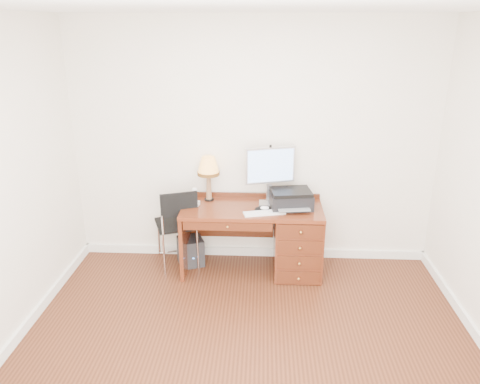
# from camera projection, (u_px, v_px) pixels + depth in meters

# --- Properties ---
(ground) EXTENTS (4.00, 4.00, 0.00)m
(ground) POSITION_uv_depth(u_px,v_px,m) (247.00, 352.00, 3.93)
(ground) COLOR #3A190D
(ground) RESTS_ON ground
(room_shell) EXTENTS (4.00, 4.00, 4.00)m
(room_shell) POSITION_uv_depth(u_px,v_px,m) (249.00, 304.00, 4.50)
(room_shell) COLOR white
(room_shell) RESTS_ON ground
(desk) EXTENTS (1.50, 0.67, 0.75)m
(desk) POSITION_uv_depth(u_px,v_px,m) (281.00, 236.00, 5.09)
(desk) COLOR maroon
(desk) RESTS_ON ground
(monitor) EXTENTS (0.53, 0.25, 0.63)m
(monitor) POSITION_uv_depth(u_px,v_px,m) (271.00, 168.00, 4.97)
(monitor) COLOR silver
(monitor) RESTS_ON desk
(keyboard) EXTENTS (0.45, 0.22, 0.02)m
(keyboard) POSITION_uv_depth(u_px,v_px,m) (264.00, 213.00, 4.81)
(keyboard) COLOR white
(keyboard) RESTS_ON desk
(mouse_pad) EXTENTS (0.21, 0.21, 0.04)m
(mouse_pad) POSITION_uv_depth(u_px,v_px,m) (265.00, 209.00, 4.91)
(mouse_pad) COLOR black
(mouse_pad) RESTS_ON desk
(printer) EXTENTS (0.48, 0.40, 0.19)m
(printer) POSITION_uv_depth(u_px,v_px,m) (291.00, 199.00, 4.96)
(printer) COLOR black
(printer) RESTS_ON desk
(leg_lamp) EXTENTS (0.24, 0.24, 0.50)m
(leg_lamp) POSITION_uv_depth(u_px,v_px,m) (208.00, 169.00, 5.06)
(leg_lamp) COLOR black
(leg_lamp) RESTS_ON desk
(phone) EXTENTS (0.10, 0.10, 0.19)m
(phone) POSITION_uv_depth(u_px,v_px,m) (195.00, 200.00, 5.02)
(phone) COLOR white
(phone) RESTS_ON desk
(pen_cup) EXTENTS (0.08, 0.08, 0.10)m
(pen_cup) POSITION_uv_depth(u_px,v_px,m) (274.00, 196.00, 5.17)
(pen_cup) COLOR black
(pen_cup) RESTS_ON desk
(chair) EXTENTS (0.56, 0.57, 0.93)m
(chair) POSITION_uv_depth(u_px,v_px,m) (175.00, 220.00, 5.12)
(chair) COLOR black
(chair) RESTS_ON ground
(equipment_box) EXTENTS (0.35, 0.35, 0.31)m
(equipment_box) POSITION_uv_depth(u_px,v_px,m) (191.00, 251.00, 5.32)
(equipment_box) COLOR black
(equipment_box) RESTS_ON ground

